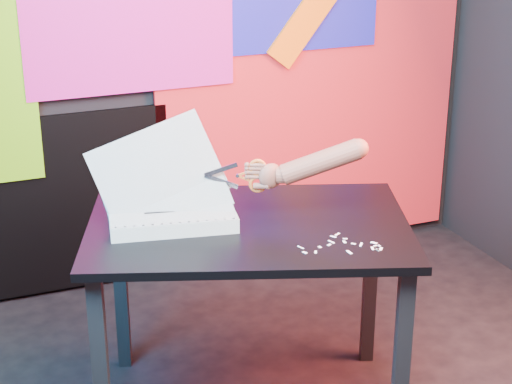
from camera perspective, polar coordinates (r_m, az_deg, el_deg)
name	(u,v)px	position (r m, az deg, el deg)	size (l,w,h in m)	color
room	(330,67)	(2.58, 4.94, 8.31)	(3.01, 3.01, 2.71)	black
backdrop	(198,84)	(4.01, -3.88, 7.20)	(2.88, 0.05, 2.08)	red
work_table	(249,249)	(3.00, -0.50, -3.83)	(1.29, 1.07, 0.75)	#242424
printout_stack	(170,211)	(2.99, -5.73, -1.27)	(0.51, 0.39, 0.39)	beige
scissors	(253,176)	(2.96, -0.18, 1.08)	(0.20, 0.10, 0.12)	#B6B9CA
hand_forearm	(312,164)	(2.94, 3.77, 1.87)	(0.38, 0.20, 0.18)	brown
paper_clippings	(348,245)	(2.81, 6.18, -3.56)	(0.26, 0.18, 0.00)	white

